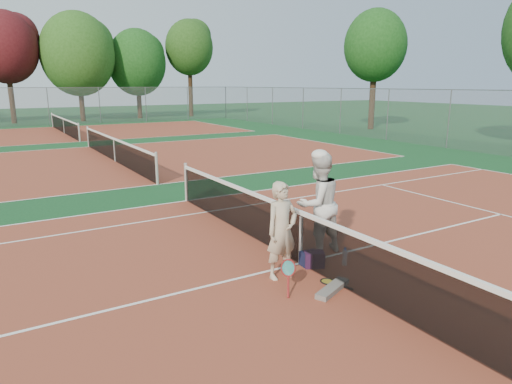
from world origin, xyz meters
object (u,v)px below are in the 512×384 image
Objects in this scene: racket_red at (288,276)px; sports_bag_navy at (310,258)px; racket_spare at (328,282)px; water_bottle at (345,257)px; player_b at (318,204)px; racket_black_held at (331,239)px; net_main at (301,238)px; sports_bag_purple at (314,259)px; player_a at (282,231)px.

sports_bag_navy is (0.97, 0.69, -0.13)m from racket_red.
racket_spare is 0.89m from water_bottle.
player_b is 5.94× the size of sports_bag_navy.
racket_spare is at bearing -149.67° from water_bottle.
water_bottle is at bearing 33.85° from racket_black_held.
sports_bag_purple is (0.12, -0.25, -0.36)m from net_main.
net_main is at bearing -12.09° from racket_red.
player_a reaches higher than net_main.
water_bottle is (0.03, -0.79, -0.85)m from player_b.
player_a is 0.85× the size of player_b.
sports_bag_navy is 0.65m from water_bottle.
sports_bag_purple reaches higher than sports_bag_navy.
net_main reaches higher than water_bottle.
sports_bag_navy is (0.75, 0.16, -0.71)m from player_a.
player_b is at bearing 47.62° from sports_bag_purple.
racket_spare is at bearing 10.94° from racket_black_held.
net_main is 0.46m from sports_bag_purple.
net_main is 18.30× the size of racket_spare.
racket_red is at bearing -117.23° from player_a.
sports_bag_purple is at bearing -8.15° from racket_black_held.
sports_bag_purple is (0.99, 0.59, -0.11)m from racket_red.
sports_bag_navy is 1.13× the size of water_bottle.
player_a reaches higher than racket_red.
sports_bag_navy reaches higher than racket_spare.
player_a is 0.82m from racket_red.
net_main is 1.24m from racket_red.
racket_red is 2.03m from racket_black_held.
racket_black_held is (0.88, 0.17, -0.24)m from net_main.
racket_black_held is at bearing -26.08° from racket_red.
player_b is 1.12m from sports_bag_navy.
player_a is 5.02× the size of sports_bag_navy.
player_b is at bearing 22.16° from player_a.
racket_red is (-1.50, -1.15, -0.74)m from player_b.
racket_black_held is 1.81× the size of water_bottle.
player_b is 1.14m from sports_bag_purple.
player_a is 4.71× the size of sports_bag_purple.
player_a is at bearing 23.81° from player_b.
water_bottle is (1.53, 0.36, -0.11)m from racket_red.
racket_black_held reaches higher than racket_red.
racket_black_held is 0.86m from sports_bag_navy.
racket_black_held is at bearing 29.19° from sports_bag_purple.
racket_red is at bearing 64.32° from racket_spare.
sports_bag_purple is 1.20× the size of water_bottle.
player_a is at bearing -167.59° from sports_bag_navy.
water_bottle is (0.56, -0.33, 0.02)m from sports_bag_navy.
net_main is at bearing 22.48° from player_a.
racket_black_held reaches higher than racket_spare.
player_a is 2.83× the size of racket_spare.
racket_black_held is at bearing 10.94° from net_main.
racket_spare is (-0.73, -1.23, -0.99)m from player_b.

